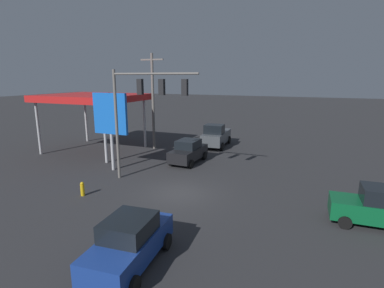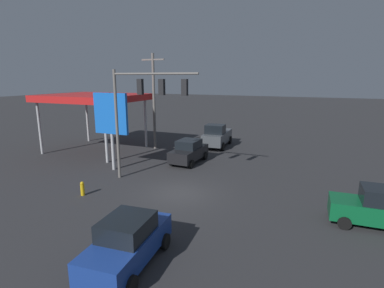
# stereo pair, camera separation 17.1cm
# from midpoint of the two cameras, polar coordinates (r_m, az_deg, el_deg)

# --- Properties ---
(ground_plane) EXTENTS (200.00, 200.00, 0.00)m
(ground_plane) POSITION_cam_midpoint_polar(r_m,az_deg,el_deg) (18.95, -2.11, -9.29)
(ground_plane) COLOR #2D2D30
(traffic_signal_assembly) EXTENTS (6.18, 0.43, 7.58)m
(traffic_signal_assembly) POSITION_cam_midpoint_polar(r_m,az_deg,el_deg) (20.01, -9.03, 8.24)
(traffic_signal_assembly) COLOR slate
(traffic_signal_assembly) RESTS_ON ground
(utility_pole) EXTENTS (2.40, 0.26, 9.29)m
(utility_pole) POSITION_cam_midpoint_polar(r_m,az_deg,el_deg) (29.83, -7.11, 8.42)
(utility_pole) COLOR slate
(utility_pole) RESTS_ON ground
(gas_station_canopy) EXTENTS (8.75, 7.55, 5.46)m
(gas_station_canopy) POSITION_cam_midpoint_polar(r_m,az_deg,el_deg) (30.37, -18.12, 8.28)
(gas_station_canopy) COLOR red
(gas_station_canopy) RESTS_ON ground
(price_sign) EXTENTS (2.89, 0.27, 5.94)m
(price_sign) POSITION_cam_midpoint_polar(r_m,az_deg,el_deg) (23.40, -14.99, 5.16)
(price_sign) COLOR #B7B7BC
(price_sign) RESTS_ON ground
(pickup_parked) EXTENTS (2.51, 5.31, 2.40)m
(pickup_parked) POSITION_cam_midpoint_polar(r_m,az_deg,el_deg) (31.10, 4.92, 1.54)
(pickup_parked) COLOR #474C51
(pickup_parked) RESTS_ON ground
(hatchback_crossing) EXTENTS (3.85, 2.06, 1.97)m
(hatchback_crossing) POSITION_cam_midpoint_polar(r_m,az_deg,el_deg) (17.15, 31.63, -10.28)
(hatchback_crossing) COLOR #0C592D
(hatchback_crossing) RESTS_ON ground
(sedan_waiting) EXTENTS (2.18, 4.46, 1.93)m
(sedan_waiting) POSITION_cam_midpoint_polar(r_m,az_deg,el_deg) (25.24, -0.41, -1.40)
(sedan_waiting) COLOR black
(sedan_waiting) RESTS_ON ground
(sedan_far) EXTENTS (2.33, 4.53, 1.93)m
(sedan_far) POSITION_cam_midpoint_polar(r_m,az_deg,el_deg) (12.22, -11.73, -17.74)
(sedan_far) COLOR navy
(sedan_far) RESTS_ON ground
(fire_hydrant) EXTENTS (0.24, 0.24, 0.88)m
(fire_hydrant) POSITION_cam_midpoint_polar(r_m,az_deg,el_deg) (19.58, -19.91, -7.97)
(fire_hydrant) COLOR gold
(fire_hydrant) RESTS_ON ground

